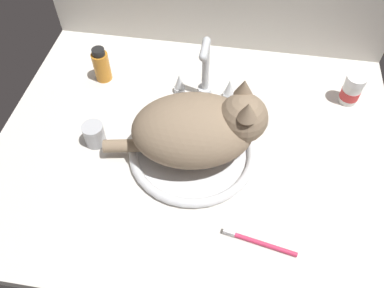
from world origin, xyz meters
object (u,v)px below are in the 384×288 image
(cat, at_px, (202,128))
(amber_bottle, at_px, (101,65))
(pill_bottle, at_px, (352,90))
(toothbrush, at_px, (258,242))
(faucet, at_px, (204,77))
(metal_jar, at_px, (94,135))
(sink_basin, at_px, (192,151))

(cat, relative_size, amber_bottle, 3.72)
(cat, distance_m, pill_bottle, 0.46)
(amber_bottle, bearing_deg, toothbrush, -43.07)
(faucet, relative_size, metal_jar, 3.15)
(faucet, xyz_separation_m, cat, (0.02, -0.20, 0.03))
(faucet, height_order, toothbrush, faucet)
(amber_bottle, distance_m, toothbrush, 0.66)
(sink_basin, height_order, pill_bottle, pill_bottle)
(sink_basin, height_order, toothbrush, sink_basin)
(cat, height_order, amber_bottle, cat)
(faucet, bearing_deg, metal_jar, -139.62)
(pill_bottle, relative_size, amber_bottle, 0.84)
(pill_bottle, distance_m, amber_bottle, 0.71)
(cat, xyz_separation_m, amber_bottle, (-0.33, 0.23, -0.05))
(faucet, relative_size, pill_bottle, 2.22)
(cat, bearing_deg, faucet, 96.37)
(pill_bottle, distance_m, toothbrush, 0.52)
(pill_bottle, height_order, toothbrush, pill_bottle)
(metal_jar, xyz_separation_m, toothbrush, (0.43, -0.21, -0.03))
(toothbrush, bearing_deg, pill_bottle, 64.13)
(amber_bottle, bearing_deg, cat, -35.32)
(cat, bearing_deg, amber_bottle, 144.68)
(faucet, distance_m, pill_bottle, 0.41)
(faucet, xyz_separation_m, amber_bottle, (-0.30, 0.03, -0.02))
(faucet, height_order, amber_bottle, faucet)
(metal_jar, distance_m, pill_bottle, 0.70)
(metal_jar, height_order, amber_bottle, amber_bottle)
(sink_basin, height_order, cat, cat)
(metal_jar, bearing_deg, pill_bottle, 21.47)
(pill_bottle, bearing_deg, faucet, -173.72)
(pill_bottle, xyz_separation_m, amber_bottle, (-0.71, -0.02, 0.01))
(sink_basin, relative_size, toothbrush, 1.99)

